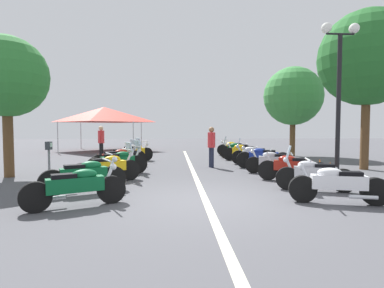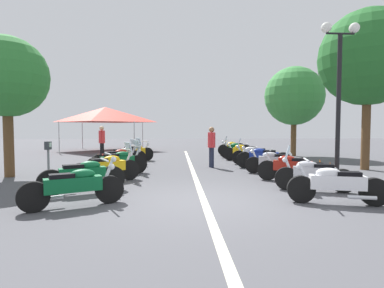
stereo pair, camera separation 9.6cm
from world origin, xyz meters
The scene contains 29 objects.
ground_plane centered at (0.00, 0.00, 0.00)m, with size 80.00×80.00×0.00m, color #4C4C51.
lane_centre_stripe centered at (4.56, 0.00, 0.00)m, with size 20.45×0.16×0.01m, color beige.
motorcycle_left_row_0 centered at (-0.44, 2.75, 0.45)m, with size 1.11×1.94×0.99m.
motorcycle_left_row_1 centered at (0.93, 2.98, 0.46)m, with size 1.09×1.98×1.01m.
motorcycle_left_row_2 centered at (2.46, 2.74, 0.47)m, with size 1.33×1.88×1.21m.
motorcycle_left_row_3 centered at (3.91, 2.67, 0.48)m, with size 1.28×1.97×1.23m.
motorcycle_left_row_4 centered at (5.24, 2.97, 0.47)m, with size 1.22×1.85×1.21m.
motorcycle_left_row_5 centered at (6.66, 2.89, 0.47)m, with size 1.24×1.76×1.21m.
motorcycle_left_row_6 centered at (8.18, 2.70, 0.47)m, with size 1.32×1.79×1.02m.
motorcycle_right_row_0 centered at (-0.47, -2.84, 0.45)m, with size 0.86×2.05×0.98m.
motorcycle_right_row_1 centered at (0.88, -2.94, 0.46)m, with size 0.92×1.93×1.20m.
motorcycle_right_row_2 centered at (2.33, -2.95, 0.45)m, with size 1.04×2.03×1.00m.
motorcycle_right_row_3 centered at (3.89, -2.91, 0.45)m, with size 0.92×2.07×0.98m.
motorcycle_right_row_4 centered at (5.37, -2.92, 0.47)m, with size 0.81×2.20×1.02m.
motorcycle_right_row_5 centered at (6.66, -2.88, 0.47)m, with size 0.79×2.03×1.21m.
motorcycle_right_row_6 centered at (8.30, -2.74, 0.46)m, with size 0.90×1.98×1.01m.
motorcycle_right_row_7 centered at (9.66, -2.76, 0.48)m, with size 0.86×2.06×1.22m.
motorcycle_right_row_8 centered at (11.18, -2.85, 0.47)m, with size 0.83×1.99×1.02m.
street_lamp_twin_globe centered at (2.58, -4.51, 3.38)m, with size 0.32×1.22×4.96m.
parking_meter centered at (1.61, 4.12, 0.90)m, with size 0.19×0.14×1.29m.
traffic_cone_0 centered at (2.31, -4.14, 0.29)m, with size 0.36×0.36×0.61m.
traffic_cone_1 centered at (5.82, 3.87, 0.29)m, with size 0.36×0.36×0.61m.
traffic_cone_2 centered at (3.14, -4.23, 0.29)m, with size 0.36×0.36×0.61m.
bystander_0 centered at (9.17, 4.53, 1.04)m, with size 0.53×0.32×1.77m.
bystander_2 centered at (5.80, -0.84, 1.00)m, with size 0.51×0.32×1.71m.
roadside_tree_0 centered at (10.81, -6.32, 3.54)m, with size 3.44×3.44×5.27m.
roadside_tree_1 centered at (4.82, -6.88, 4.40)m, with size 3.73×3.73×6.29m.
roadside_tree_2 centered at (3.72, 6.31, 3.36)m, with size 2.70×2.70×4.74m.
event_tent centered at (15.67, 5.85, 2.65)m, with size 5.40×5.40×3.20m.
Camera 2 is at (-6.78, 0.61, 1.65)m, focal length 28.23 mm.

